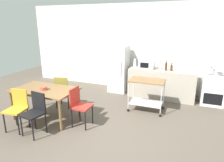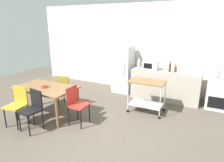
% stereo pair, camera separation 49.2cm
% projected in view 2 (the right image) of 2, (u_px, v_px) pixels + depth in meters
% --- Properties ---
extents(ground_plane, '(12.00, 12.00, 0.00)m').
position_uv_depth(ground_plane, '(95.00, 131.00, 4.33)').
color(ground_plane, brown).
extents(back_wall, '(8.40, 0.12, 2.90)m').
position_uv_depth(back_wall, '(145.00, 48.00, 6.65)').
color(back_wall, silver).
rests_on(back_wall, ground_plane).
extents(kitchen_counter, '(2.00, 0.64, 0.90)m').
position_uv_depth(kitchen_counter, '(165.00, 85.00, 6.03)').
color(kitchen_counter, '#A89E8E').
rests_on(kitchen_counter, ground_plane).
extents(dining_table, '(1.50, 0.90, 0.75)m').
position_uv_depth(dining_table, '(46.00, 90.00, 4.92)').
color(dining_table, brown).
rests_on(dining_table, ground_plane).
extents(chair_olive, '(0.48, 0.48, 0.89)m').
position_uv_depth(chair_olive, '(65.00, 88.00, 5.55)').
color(chair_olive, olive).
rests_on(chair_olive, ground_plane).
extents(chair_mustard, '(0.45, 0.45, 0.89)m').
position_uv_depth(chair_mustard, '(17.00, 103.00, 4.50)').
color(chair_mustard, gold).
rests_on(chair_mustard, ground_plane).
extents(chair_red, '(0.40, 0.40, 0.89)m').
position_uv_depth(chair_red, '(76.00, 103.00, 4.52)').
color(chair_red, '#B72D23').
rests_on(chair_red, ground_plane).
extents(chair_black, '(0.45, 0.45, 0.89)m').
position_uv_depth(chair_black, '(33.00, 108.00, 4.27)').
color(chair_black, black).
rests_on(chair_black, ground_plane).
extents(stove_oven, '(0.60, 0.61, 0.92)m').
position_uv_depth(stove_oven, '(219.00, 92.00, 5.40)').
color(stove_oven, white).
rests_on(stove_oven, ground_plane).
extents(refrigerator, '(0.60, 0.63, 1.55)m').
position_uv_depth(refrigerator, '(123.00, 69.00, 6.66)').
color(refrigerator, silver).
rests_on(refrigerator, ground_plane).
extents(kitchen_cart, '(0.91, 0.57, 0.85)m').
position_uv_depth(kitchen_cart, '(147.00, 91.00, 5.12)').
color(kitchen_cart, brown).
rests_on(kitchen_cart, ground_plane).
extents(bottle_soda, '(0.08, 0.08, 0.32)m').
position_uv_depth(bottle_soda, '(139.00, 64.00, 6.24)').
color(bottle_soda, silver).
rests_on(bottle_soda, kitchen_counter).
extents(microwave, '(0.46, 0.35, 0.26)m').
position_uv_depth(microwave, '(151.00, 65.00, 6.06)').
color(microwave, silver).
rests_on(microwave, kitchen_counter).
extents(bottle_sparkling_water, '(0.06, 0.06, 0.24)m').
position_uv_depth(bottle_sparkling_water, '(164.00, 67.00, 5.98)').
color(bottle_sparkling_water, silver).
rests_on(bottle_sparkling_water, kitchen_counter).
extents(bottle_vinegar, '(0.07, 0.07, 0.29)m').
position_uv_depth(bottle_vinegar, '(170.00, 68.00, 5.75)').
color(bottle_vinegar, '#4C2D19').
rests_on(bottle_vinegar, kitchen_counter).
extents(bottle_olive_oil, '(0.07, 0.07, 0.23)m').
position_uv_depth(bottle_olive_oil, '(175.00, 69.00, 5.71)').
color(bottle_olive_oil, '#4C2D19').
rests_on(bottle_olive_oil, kitchen_counter).
extents(fruit_bowl, '(0.16, 0.16, 0.08)m').
position_uv_depth(fruit_bowl, '(44.00, 86.00, 4.82)').
color(fruit_bowl, '#B24C3F').
rests_on(fruit_bowl, dining_table).
extents(kettle, '(0.24, 0.17, 0.19)m').
position_uv_depth(kettle, '(217.00, 73.00, 5.22)').
color(kettle, silver).
rests_on(kettle, stove_oven).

